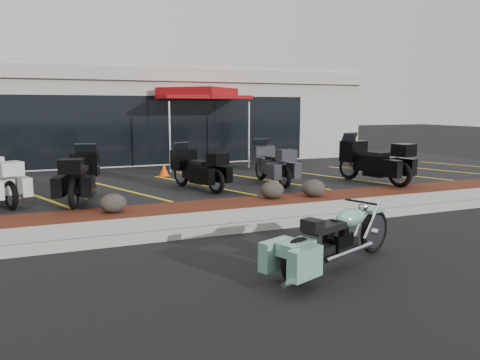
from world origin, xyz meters
name	(u,v)px	position (x,y,z in m)	size (l,w,h in m)	color
ground	(291,240)	(0.00, 0.00, 0.00)	(90.00, 90.00, 0.00)	black
curb	(270,225)	(0.00, 0.90, 0.07)	(24.00, 0.25, 0.15)	gray
sidewalk	(255,217)	(0.00, 1.60, 0.07)	(24.00, 1.20, 0.15)	gray
mulch_bed	(235,206)	(0.00, 2.80, 0.08)	(24.00, 1.20, 0.16)	#3C1D0D
upper_lot	(177,175)	(0.00, 8.20, 0.07)	(26.00, 9.60, 0.15)	black
dealership_building	(142,115)	(0.00, 14.47, 2.01)	(18.00, 8.16, 4.00)	#A9A298
boulder_left	(113,203)	(-2.78, 2.80, 0.36)	(0.57, 0.48, 0.41)	black
boulder_mid	(272,190)	(1.04, 2.94, 0.37)	(0.60, 0.50, 0.42)	black
boulder_right	(313,188)	(2.11, 2.78, 0.38)	(0.61, 0.51, 0.43)	black
hero_cruiser	(374,225)	(0.89, -1.18, 0.48)	(2.74, 0.69, 0.96)	#6CA98E
touring_black_front	(87,170)	(-3.13, 5.08, 0.82)	(2.29, 0.87, 1.33)	black
touring_black_mid	(181,164)	(-0.55, 5.56, 0.78)	(2.17, 0.83, 1.26)	black
touring_grey	(261,159)	(1.99, 5.72, 0.79)	(2.21, 0.84, 1.29)	#2C2C31
touring_black_rear	(349,156)	(4.59, 4.84, 0.88)	(2.51, 0.96, 1.46)	black
traffic_cone	(164,170)	(-0.56, 7.73, 0.36)	(0.31, 0.31, 0.42)	#FB4408
popup_canopy	(198,95)	(1.33, 10.05, 2.82)	(3.62, 3.62, 2.94)	silver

